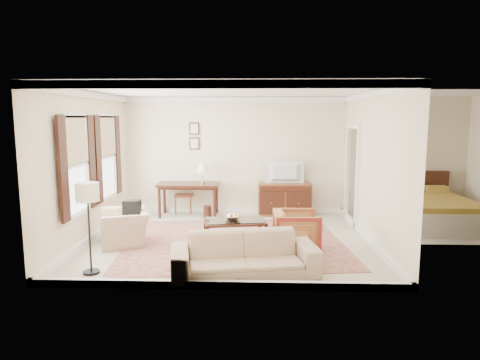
# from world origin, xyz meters

# --- Properties ---
(room_shell) EXTENTS (5.51, 5.01, 2.91)m
(room_shell) POSITION_xyz_m (0.00, 0.00, 2.47)
(room_shell) COLOR beige
(room_shell) RESTS_ON ground
(annex_bedroom) EXTENTS (3.00, 2.70, 2.90)m
(annex_bedroom) POSITION_xyz_m (4.49, 1.15, 0.34)
(annex_bedroom) COLOR beige
(annex_bedroom) RESTS_ON ground
(window_front) EXTENTS (0.12, 1.56, 1.80)m
(window_front) POSITION_xyz_m (-2.70, -0.70, 1.55)
(window_front) COLOR #CCB284
(window_front) RESTS_ON room_shell
(window_rear) EXTENTS (0.12, 1.56, 1.80)m
(window_rear) POSITION_xyz_m (-2.70, 0.90, 1.55)
(window_rear) COLOR #CCB284
(window_rear) RESTS_ON room_shell
(doorway) EXTENTS (0.10, 1.12, 2.25)m
(doorway) POSITION_xyz_m (2.71, 1.50, 1.08)
(doorway) COLOR white
(doorway) RESTS_ON room_shell
(rug) EXTENTS (4.45, 3.92, 0.01)m
(rug) POSITION_xyz_m (0.10, -0.19, 0.01)
(rug) COLOR maroon
(rug) RESTS_ON room_shell
(writing_desk) EXTENTS (1.48, 0.74, 0.81)m
(writing_desk) POSITION_xyz_m (-1.11, 2.03, 0.70)
(writing_desk) COLOR #3C1C11
(writing_desk) RESTS_ON room_shell
(desk_chair) EXTENTS (0.54, 0.54, 1.05)m
(desk_chair) POSITION_xyz_m (-1.28, 2.38, 0.53)
(desk_chair) COLOR brown
(desk_chair) RESTS_ON room_shell
(desk_lamp) EXTENTS (0.32, 0.32, 0.50)m
(desk_lamp) POSITION_xyz_m (-0.76, 2.03, 1.06)
(desk_lamp) COLOR silver
(desk_lamp) RESTS_ON writing_desk
(framed_prints) EXTENTS (0.25, 0.04, 0.68)m
(framed_prints) POSITION_xyz_m (-1.01, 2.47, 1.94)
(framed_prints) COLOR #3C1C11
(framed_prints) RESTS_ON room_shell
(sideboard) EXTENTS (1.29, 0.50, 0.80)m
(sideboard) POSITION_xyz_m (1.24, 2.22, 0.40)
(sideboard) COLOR brown
(sideboard) RESTS_ON room_shell
(tv) EXTENTS (0.90, 0.52, 0.12)m
(tv) POSITION_xyz_m (1.24, 2.20, 1.25)
(tv) COLOR black
(tv) RESTS_ON sideboard
(coffee_table) EXTENTS (1.24, 0.85, 0.48)m
(coffee_table) POSITION_xyz_m (0.12, -0.32, 0.37)
(coffee_table) COLOR #3C1C11
(coffee_table) RESTS_ON room_shell
(fruit_bowl) EXTENTS (0.42, 0.42, 0.10)m
(fruit_bowl) POSITION_xyz_m (0.08, -0.31, 0.54)
(fruit_bowl) COLOR silver
(fruit_bowl) RESTS_ON coffee_table
(book_a) EXTENTS (0.27, 0.15, 0.38)m
(book_a) POSITION_xyz_m (-0.13, -0.26, 0.19)
(book_a) COLOR brown
(book_a) RESTS_ON coffee_table
(book_b) EXTENTS (0.28, 0.08, 0.38)m
(book_b) POSITION_xyz_m (0.33, -0.31, 0.18)
(book_b) COLOR brown
(book_b) RESTS_ON coffee_table
(striped_armchair) EXTENTS (0.76, 0.81, 0.81)m
(striped_armchair) POSITION_xyz_m (1.25, -0.69, 0.41)
(striped_armchair) COLOR maroon
(striped_armchair) RESTS_ON room_shell
(club_armchair) EXTENTS (0.96, 1.16, 0.87)m
(club_armchair) POSITION_xyz_m (-1.99, -0.34, 0.43)
(club_armchair) COLOR tan
(club_armchair) RESTS_ON room_shell
(backpack) EXTENTS (0.25, 0.34, 0.40)m
(backpack) POSITION_xyz_m (-1.86, -0.24, 0.68)
(backpack) COLOR black
(backpack) RESTS_ON club_armchair
(sofa) EXTENTS (2.29, 1.02, 0.87)m
(sofa) POSITION_xyz_m (0.34, -1.92, 0.43)
(sofa) COLOR tan
(sofa) RESTS_ON room_shell
(floor_lamp) EXTENTS (0.35, 0.35, 1.42)m
(floor_lamp) POSITION_xyz_m (-2.03, -1.92, 1.18)
(floor_lamp) COLOR black
(floor_lamp) RESTS_ON room_shell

